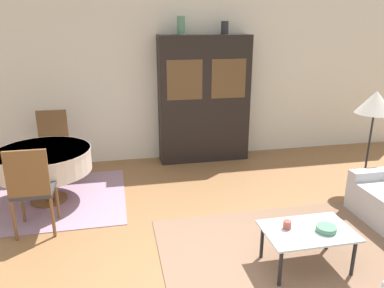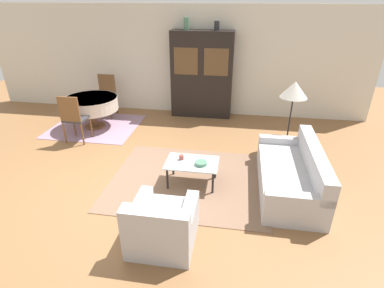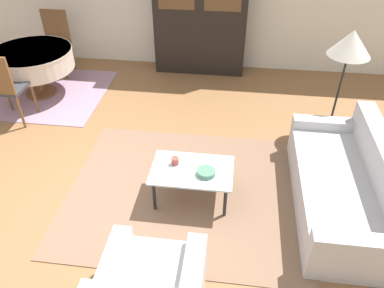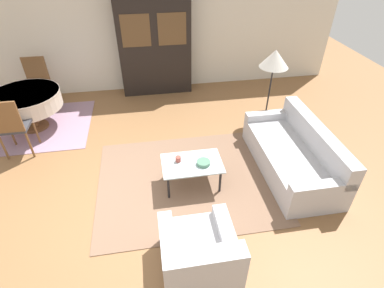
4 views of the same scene
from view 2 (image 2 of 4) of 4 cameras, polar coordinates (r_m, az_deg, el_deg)
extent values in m
plane|color=brown|center=(5.27, -12.17, -7.26)|extent=(14.00, 14.00, 0.00)
cube|color=beige|center=(8.02, -3.90, 15.55)|extent=(10.00, 0.06, 2.70)
cube|color=brown|center=(5.22, -0.56, -6.87)|extent=(2.66, 2.20, 0.01)
cube|color=gray|center=(7.67, -17.86, 3.24)|extent=(2.02, 1.76, 0.01)
cube|color=#B2B2B7|center=(5.13, 17.79, -6.27)|extent=(0.90, 1.95, 0.41)
cube|color=#B2B2B7|center=(5.02, 22.31, -2.79)|extent=(0.20, 1.95, 0.36)
cube|color=#B2B2B7|center=(4.26, 19.74, -9.77)|extent=(0.90, 0.16, 0.12)
cube|color=#B2B2B7|center=(5.79, 17.10, 0.71)|extent=(0.90, 0.16, 0.12)
cube|color=#B2B2B7|center=(4.00, -5.45, -15.60)|extent=(0.80, 0.86, 0.40)
cube|color=#B2B2B7|center=(3.52, -7.06, -14.69)|extent=(0.80, 0.20, 0.34)
cube|color=#B2B2B7|center=(3.92, -10.29, -12.11)|extent=(0.16, 0.86, 0.12)
cube|color=#B2B2B7|center=(3.78, -0.75, -13.28)|extent=(0.16, 0.86, 0.12)
cylinder|color=black|center=(4.91, -4.72, -6.56)|extent=(0.04, 0.04, 0.38)
cylinder|color=black|center=(4.81, 3.98, -7.34)|extent=(0.04, 0.04, 0.38)
cylinder|color=black|center=(5.28, -3.61, -3.97)|extent=(0.04, 0.04, 0.38)
cylinder|color=black|center=(5.18, 4.46, -4.63)|extent=(0.04, 0.04, 0.38)
cube|color=silver|center=(4.92, 0.00, -3.60)|extent=(0.86, 0.56, 0.02)
cube|color=black|center=(7.70, 1.86, 12.95)|extent=(1.53, 0.39, 2.13)
cube|color=brown|center=(7.48, -1.19, 15.48)|extent=(0.58, 0.01, 0.64)
cube|color=brown|center=(7.39, 4.62, 15.26)|extent=(0.58, 0.01, 0.64)
cylinder|color=brown|center=(7.65, -17.99, 3.32)|extent=(0.48, 0.48, 0.03)
cylinder|color=brown|center=(7.57, -18.20, 4.70)|extent=(0.14, 0.14, 0.43)
cylinder|color=beige|center=(7.45, -18.59, 7.28)|extent=(1.21, 1.21, 0.30)
cylinder|color=beige|center=(7.41, -18.75, 8.27)|extent=(1.22, 1.22, 0.03)
cylinder|color=brown|center=(7.22, -21.50, 3.30)|extent=(0.04, 0.04, 0.47)
cylinder|color=brown|center=(7.03, -18.64, 3.15)|extent=(0.04, 0.04, 0.47)
cylinder|color=brown|center=(6.91, -23.08, 1.96)|extent=(0.04, 0.04, 0.47)
cylinder|color=brown|center=(6.71, -20.13, 1.78)|extent=(0.04, 0.04, 0.47)
cube|color=#333338|center=(6.87, -21.18, 4.52)|extent=(0.44, 0.44, 0.04)
cube|color=brown|center=(6.62, -22.40, 6.13)|extent=(0.44, 0.04, 0.53)
cylinder|color=brown|center=(7.93, -15.23, 6.27)|extent=(0.04, 0.04, 0.47)
cylinder|color=brown|center=(8.10, -17.86, 6.34)|extent=(0.04, 0.04, 0.47)
cylinder|color=brown|center=(8.28, -14.15, 7.25)|extent=(0.04, 0.04, 0.47)
cylinder|color=brown|center=(8.45, -16.70, 7.31)|extent=(0.04, 0.04, 0.47)
cube|color=#333338|center=(8.11, -16.21, 8.51)|extent=(0.44, 0.44, 0.04)
cube|color=brown|center=(8.21, -15.90, 10.84)|extent=(0.44, 0.04, 0.53)
cylinder|color=black|center=(6.46, 17.29, -1.04)|extent=(0.28, 0.28, 0.02)
cylinder|color=black|center=(6.23, 18.00, 3.68)|extent=(0.03, 0.03, 1.13)
cone|color=beige|center=(6.01, 18.94, 9.80)|extent=(0.51, 0.51, 0.31)
cylinder|color=#9E4238|center=(4.99, -2.03, -2.53)|extent=(0.08, 0.08, 0.08)
cylinder|color=#4C7A60|center=(4.84, 1.71, -3.69)|extent=(0.19, 0.19, 0.05)
cylinder|color=#4C7A60|center=(7.56, -1.08, 21.96)|extent=(0.13, 0.13, 0.28)
cylinder|color=#232328|center=(7.47, 4.75, 21.55)|extent=(0.12, 0.12, 0.21)
camera|label=1|loc=(2.81, -50.94, 5.35)|focal=35.00mm
camera|label=3|loc=(1.29, -4.94, 31.26)|focal=35.00mm
camera|label=4|loc=(1.58, -49.40, 29.47)|focal=28.00mm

